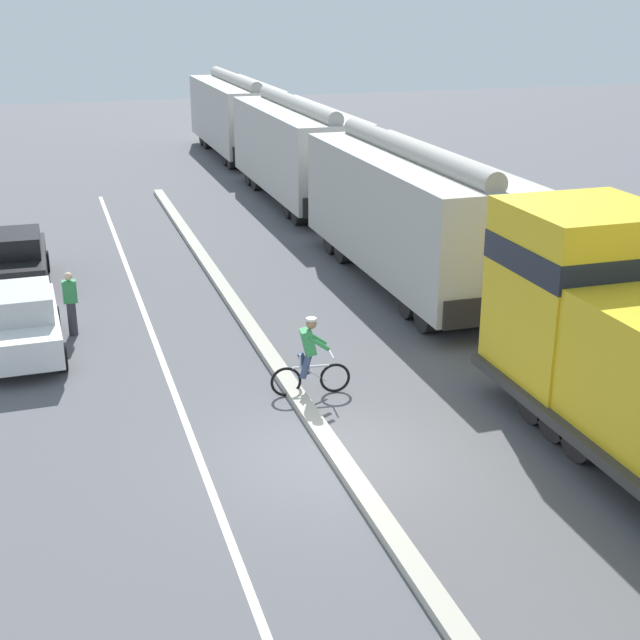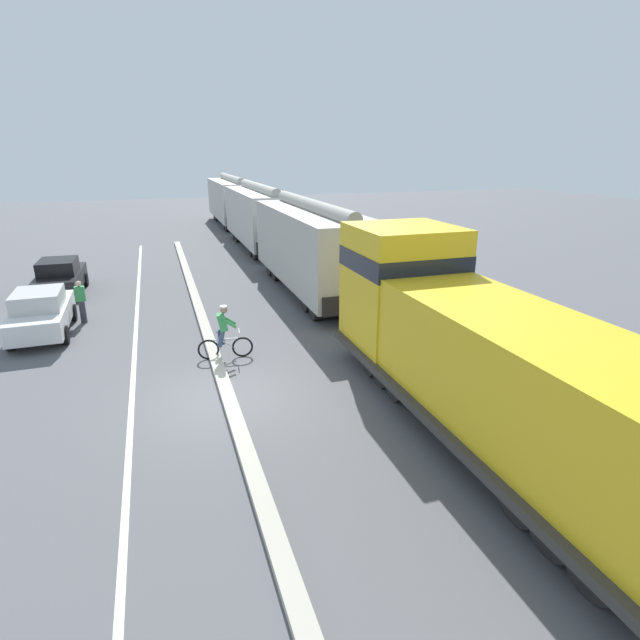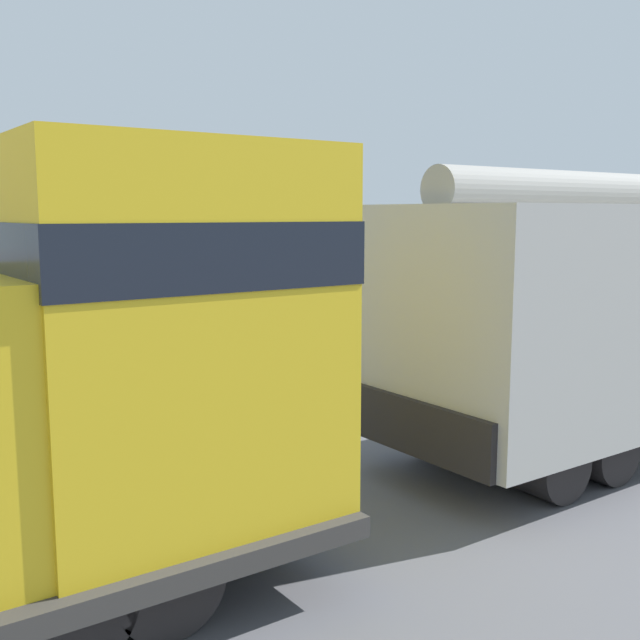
{
  "view_description": "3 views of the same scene",
  "coord_description": "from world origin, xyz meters",
  "px_view_note": "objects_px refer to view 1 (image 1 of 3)",
  "views": [
    {
      "loc": [
        -4.58,
        -13.78,
        7.96
      ],
      "look_at": [
        0.92,
        3.83,
        1.2
      ],
      "focal_mm": 50.0,
      "sensor_mm": 36.0,
      "label": 1
    },
    {
      "loc": [
        -1.38,
        -11.98,
        6.19
      ],
      "look_at": [
        2.79,
        0.64,
        1.65
      ],
      "focal_mm": 28.0,
      "sensor_mm": 36.0,
      "label": 2
    },
    {
      "loc": [
        11.92,
        -2.27,
        3.59
      ],
      "look_at": [
        -4.23,
        9.13,
        0.76
      ],
      "focal_mm": 42.0,
      "sensor_mm": 36.0,
      "label": 3
    }
  ],
  "objects_px": {
    "hopper_car_trailing": "(236,115)",
    "pedestrian_by_cars": "(71,303)",
    "parked_car_black": "(15,259)",
    "hopper_car_lead": "(409,215)",
    "hopper_car_middle": "(297,150)",
    "parked_car_white": "(20,322)",
    "cyclist": "(310,359)"
  },
  "relations": [
    {
      "from": "hopper_car_trailing",
      "to": "pedestrian_by_cars",
      "type": "height_order",
      "value": "hopper_car_trailing"
    },
    {
      "from": "hopper_car_trailing",
      "to": "parked_car_black",
      "type": "distance_m",
      "value": 22.82
    },
    {
      "from": "hopper_car_trailing",
      "to": "hopper_car_lead",
      "type": "bearing_deg",
      "value": -90.0
    },
    {
      "from": "hopper_car_middle",
      "to": "pedestrian_by_cars",
      "type": "relative_size",
      "value": 6.54
    },
    {
      "from": "hopper_car_lead",
      "to": "parked_car_white",
      "type": "distance_m",
      "value": 11.01
    },
    {
      "from": "hopper_car_lead",
      "to": "hopper_car_trailing",
      "type": "relative_size",
      "value": 1.0
    },
    {
      "from": "hopper_car_middle",
      "to": "parked_car_black",
      "type": "distance_m",
      "value": 13.8
    },
    {
      "from": "hopper_car_middle",
      "to": "parked_car_white",
      "type": "distance_m",
      "value": 17.58
    },
    {
      "from": "hopper_car_trailing",
      "to": "pedestrian_by_cars",
      "type": "bearing_deg",
      "value": -111.18
    },
    {
      "from": "parked_car_black",
      "to": "hopper_car_middle",
      "type": "bearing_deg",
      "value": 37.82
    },
    {
      "from": "parked_car_black",
      "to": "parked_car_white",
      "type": "bearing_deg",
      "value": -88.24
    },
    {
      "from": "hopper_car_middle",
      "to": "cyclist",
      "type": "relative_size",
      "value": 6.18
    },
    {
      "from": "hopper_car_trailing",
      "to": "pedestrian_by_cars",
      "type": "distance_m",
      "value": 26.35
    },
    {
      "from": "hopper_car_middle",
      "to": "hopper_car_trailing",
      "type": "distance_m",
      "value": 11.6
    },
    {
      "from": "hopper_car_lead",
      "to": "hopper_car_middle",
      "type": "height_order",
      "value": "same"
    },
    {
      "from": "hopper_car_trailing",
      "to": "cyclist",
      "type": "bearing_deg",
      "value": -99.41
    },
    {
      "from": "parked_car_white",
      "to": "pedestrian_by_cars",
      "type": "distance_m",
      "value": 1.52
    },
    {
      "from": "hopper_car_lead",
      "to": "hopper_car_trailing",
      "type": "height_order",
      "value": "same"
    },
    {
      "from": "parked_car_white",
      "to": "cyclist",
      "type": "xyz_separation_m",
      "value": [
        5.78,
        -4.15,
        0.0
      ]
    },
    {
      "from": "hopper_car_lead",
      "to": "hopper_car_trailing",
      "type": "xyz_separation_m",
      "value": [
        0.0,
        23.2,
        0.0
      ]
    },
    {
      "from": "hopper_car_trailing",
      "to": "pedestrian_by_cars",
      "type": "relative_size",
      "value": 6.54
    },
    {
      "from": "parked_car_black",
      "to": "pedestrian_by_cars",
      "type": "height_order",
      "value": "same"
    },
    {
      "from": "hopper_car_lead",
      "to": "hopper_car_middle",
      "type": "xyz_separation_m",
      "value": [
        0.0,
        11.6,
        0.0
      ]
    },
    {
      "from": "cyclist",
      "to": "pedestrian_by_cars",
      "type": "relative_size",
      "value": 1.06
    },
    {
      "from": "hopper_car_middle",
      "to": "hopper_car_trailing",
      "type": "relative_size",
      "value": 1.0
    },
    {
      "from": "cyclist",
      "to": "pedestrian_by_cars",
      "type": "distance_m",
      "value": 6.87
    },
    {
      "from": "hopper_car_middle",
      "to": "parked_car_black",
      "type": "bearing_deg",
      "value": -142.18
    },
    {
      "from": "hopper_car_lead",
      "to": "hopper_car_middle",
      "type": "relative_size",
      "value": 1.0
    },
    {
      "from": "hopper_car_lead",
      "to": "cyclist",
      "type": "height_order",
      "value": "hopper_car_lead"
    },
    {
      "from": "hopper_car_trailing",
      "to": "parked_car_white",
      "type": "distance_m",
      "value": 27.68
    },
    {
      "from": "hopper_car_trailing",
      "to": "cyclist",
      "type": "relative_size",
      "value": 6.18
    },
    {
      "from": "parked_car_black",
      "to": "pedestrian_by_cars",
      "type": "bearing_deg",
      "value": -73.39
    }
  ]
}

